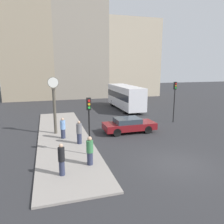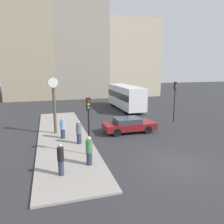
{
  "view_description": "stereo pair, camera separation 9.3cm",
  "coord_description": "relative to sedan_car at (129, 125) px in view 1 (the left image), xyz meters",
  "views": [
    {
      "loc": [
        -7.09,
        -10.29,
        5.58
      ],
      "look_at": [
        -1.54,
        8.23,
        1.58
      ],
      "focal_mm": 35.0,
      "sensor_mm": 36.0,
      "label": 1
    },
    {
      "loc": [
        -7.0,
        -10.32,
        5.58
      ],
      "look_at": [
        -1.54,
        8.23,
        1.58
      ],
      "focal_mm": 35.0,
      "sensor_mm": 36.0,
      "label": 2
    }
  ],
  "objects": [
    {
      "name": "ground_plane",
      "position": [
        0.45,
        -6.79,
        -0.67
      ],
      "size": [
        120.0,
        120.0,
        0.0
      ],
      "primitive_type": "plane",
      "color": "#2D2D30"
    },
    {
      "name": "sidewalk_corner",
      "position": [
        -5.56,
        0.32,
        -0.62
      ],
      "size": [
        3.9,
        18.21,
        0.11
      ],
      "primitive_type": "cube",
      "color": "gray",
      "rests_on": "ground_plane"
    },
    {
      "name": "pedestrian_grey_jacket",
      "position": [
        -4.58,
        -1.94,
        0.27
      ],
      "size": [
        0.4,
        0.4,
        1.69
      ],
      "color": "#2D334C",
      "rests_on": "sidewalk_corner"
    },
    {
      "name": "street_clock",
      "position": [
        -6.12,
        1.15,
        1.93
      ],
      "size": [
        0.88,
        0.31,
        4.69
      ],
      "color": "#4C473D",
      "rests_on": "sidewalk_corner"
    },
    {
      "name": "pedestrian_green_hoodie",
      "position": [
        -4.51,
        -5.61,
        0.27
      ],
      "size": [
        0.39,
        0.39,
        1.68
      ],
      "color": "#2D334C",
      "rests_on": "sidewalk_corner"
    },
    {
      "name": "sedan_car",
      "position": [
        0.0,
        0.0,
        0.0
      ],
      "size": [
        4.47,
        1.88,
        1.28
      ],
      "color": "maroon",
      "rests_on": "ground_plane"
    },
    {
      "name": "bus_distant",
      "position": [
        3.34,
        10.09,
        1.1
      ],
      "size": [
        2.34,
        8.69,
        3.13
      ],
      "color": "silver",
      "rests_on": "ground_plane"
    },
    {
      "name": "traffic_light_far",
      "position": [
        5.68,
        2.04,
        2.27
      ],
      "size": [
        0.26,
        0.24,
        4.13
      ],
      "color": "black",
      "rests_on": "ground_plane"
    },
    {
      "name": "traffic_light_near",
      "position": [
        -4.25,
        -4.14,
        2.05
      ],
      "size": [
        0.26,
        0.24,
        3.64
      ],
      "color": "black",
      "rests_on": "sidewalk_corner"
    },
    {
      "name": "pedestrian_black_jacket",
      "position": [
        -6.13,
        -6.42,
        0.29
      ],
      "size": [
        0.34,
        0.34,
        1.7
      ],
      "color": "#2D334C",
      "rests_on": "sidewalk_corner"
    },
    {
      "name": "pedestrian_blue_stripe",
      "position": [
        -5.62,
        -0.36,
        0.24
      ],
      "size": [
        0.4,
        0.4,
        1.63
      ],
      "color": "#2D334C",
      "rests_on": "sidewalk_corner"
    },
    {
      "name": "building_row",
      "position": [
        -0.09,
        23.39,
        7.35
      ],
      "size": [
        28.09,
        5.0,
        16.98
      ],
      "color": "gray",
      "rests_on": "ground_plane"
    }
  ]
}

